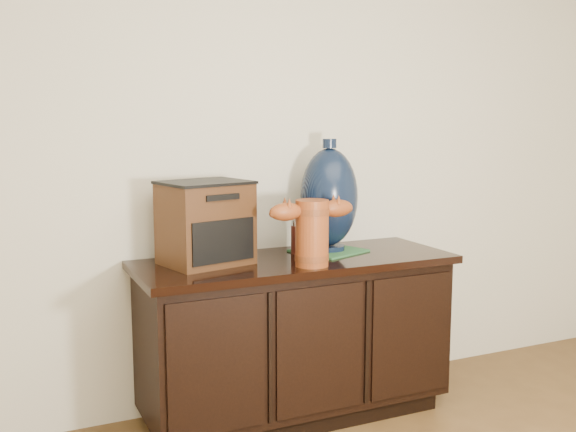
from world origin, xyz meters
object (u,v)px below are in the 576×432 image
terracotta_vessel (312,229)px  tv_radio (206,223)px  lamp_base (329,198)px  spray_can (297,238)px  sideboard (295,336)px

terracotta_vessel → tv_radio: size_ratio=0.96×
tv_radio → lamp_base: 0.62m
tv_radio → spray_can: (0.46, 0.04, -0.11)m
tv_radio → lamp_base: lamp_base is taller
sideboard → terracotta_vessel: terracotta_vessel is taller
spray_can → sideboard: bearing=-118.2°
tv_radio → lamp_base: (0.62, 0.02, 0.08)m
tv_radio → terracotta_vessel: bearing=-43.7°
lamp_base → spray_can: (-0.16, 0.02, -0.18)m
terracotta_vessel → lamp_base: lamp_base is taller
spray_can → lamp_base: bearing=-7.1°
sideboard → spray_can: spray_can is taller
tv_radio → spray_can: bearing=-9.2°
spray_can → terracotta_vessel: bearing=-101.4°
sideboard → spray_can: bearing=61.8°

